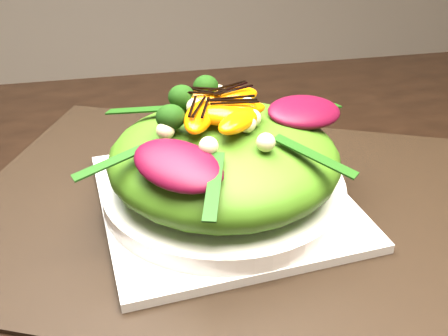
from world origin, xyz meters
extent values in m
cube|color=black|center=(0.00, 0.00, 0.73)|extent=(1.60, 0.90, 0.75)
cube|color=black|center=(-0.21, 0.04, 0.75)|extent=(0.65, 0.58, 0.00)
cube|color=silver|center=(-0.21, 0.04, 0.76)|extent=(0.27, 0.27, 0.01)
cylinder|color=white|center=(-0.21, 0.04, 0.77)|extent=(0.31, 0.31, 0.02)
ellipsoid|color=#437315|center=(-0.21, 0.04, 0.81)|extent=(0.27, 0.27, 0.08)
ellipsoid|color=#4A071B|center=(-0.12, 0.05, 0.84)|extent=(0.10, 0.08, 0.02)
ellipsoid|color=orange|center=(-0.22, 0.05, 0.86)|extent=(0.07, 0.05, 0.02)
sphere|color=black|center=(-0.27, 0.06, 0.86)|extent=(0.05, 0.05, 0.04)
sphere|color=#FCEBB1|center=(-0.17, 0.00, 0.85)|extent=(0.02, 0.02, 0.02)
cube|color=black|center=(-0.22, 0.05, 0.86)|extent=(0.04, 0.02, 0.00)
camera|label=1|loc=(-0.30, -0.40, 1.06)|focal=42.00mm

